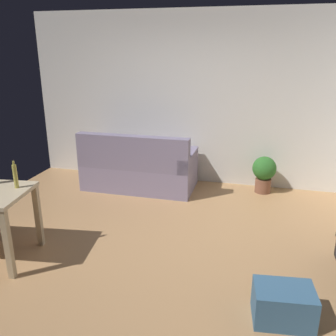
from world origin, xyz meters
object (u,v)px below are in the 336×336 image
at_px(storage_box, 283,304).
at_px(bottle_squat, 15,176).
at_px(potted_plant, 264,172).
at_px(couch, 139,170).

height_order(storage_box, bottle_squat, bottle_squat).
bearing_deg(bottle_squat, potted_plant, 44.20).
bearing_deg(storage_box, couch, 129.77).
height_order(potted_plant, bottle_squat, bottle_squat).
distance_m(potted_plant, storage_box, 2.84).
relative_size(potted_plant, storage_box, 1.19).
bearing_deg(couch, storage_box, 129.77).
relative_size(couch, storage_box, 3.59).
relative_size(couch, potted_plant, 3.02).
distance_m(couch, storage_box, 3.27).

